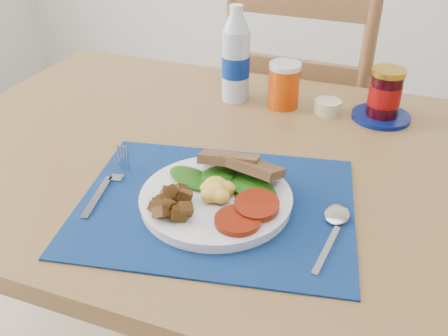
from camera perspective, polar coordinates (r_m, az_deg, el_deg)
name	(u,v)px	position (r m, az deg, el deg)	size (l,w,h in m)	color
table	(246,191)	(1.06, 2.55, -2.63)	(1.40, 0.90, 0.75)	brown
chair_far	(301,102)	(1.63, 8.84, 7.41)	(0.46, 0.44, 1.20)	brown
placemat	(216,204)	(0.88, -0.92, -4.17)	(0.48, 0.37, 0.00)	black
breakfast_plate	(212,195)	(0.87, -1.34, -3.16)	(0.26, 0.26, 0.06)	silver
fork	(110,185)	(0.95, -12.94, -1.85)	(0.04, 0.18, 0.00)	#B2B5BA
spoon	(334,225)	(0.84, 12.43, -6.43)	(0.04, 0.18, 0.01)	#B2B5BA
water_bottle	(236,60)	(1.23, 1.35, 12.27)	(0.07, 0.07, 0.23)	#ADBFCC
juice_glass	(284,86)	(1.22, 6.87, 9.25)	(0.07, 0.07, 0.10)	#C63B05
ramekin	(328,107)	(1.22, 11.77, 6.85)	(0.06, 0.06, 0.03)	#C3BA8F
jam_on_saucer	(384,97)	(1.21, 17.84, 7.70)	(0.13, 0.13, 0.12)	#051255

